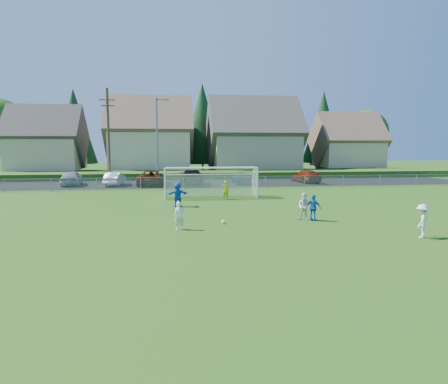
{
  "coord_description": "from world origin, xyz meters",
  "views": [
    {
      "loc": [
        -3.27,
        -15.96,
        4.34
      ],
      "look_at": [
        0.0,
        8.0,
        1.4
      ],
      "focal_mm": 32.0,
      "sensor_mm": 36.0,
      "label": 1
    }
  ],
  "objects": [
    {
      "name": "player_white_a",
      "position": [
        -2.82,
        4.04,
        0.71
      ],
      "size": [
        0.57,
        0.43,
        1.42
      ],
      "primitive_type": "imported",
      "rotation": [
        0.0,
        0.0,
        0.18
      ],
      "color": "white",
      "rests_on": "ground"
    },
    {
      "name": "soccer_goal",
      "position": [
        0.0,
        16.05,
        1.63
      ],
      "size": [
        7.42,
        1.9,
        2.5
      ],
      "color": "white",
      "rests_on": "ground"
    },
    {
      "name": "grass_embankment",
      "position": [
        0.0,
        35.0,
        0.4
      ],
      "size": [
        70.0,
        6.0,
        0.8
      ],
      "primitive_type": "cube",
      "color": "#1E420F",
      "rests_on": "ground"
    },
    {
      "name": "utility_pole",
      "position": [
        -9.5,
        27.0,
        5.15
      ],
      "size": [
        1.6,
        0.26,
        10.0
      ],
      "color": "#473321",
      "rests_on": "ground"
    },
    {
      "name": "player_white_b",
      "position": [
        4.28,
        5.59,
        0.78
      ],
      "size": [
        0.96,
        0.92,
        1.57
      ],
      "primitive_type": "imported",
      "rotation": [
        0.0,
        0.0,
        -0.6
      ],
      "color": "white",
      "rests_on": "ground"
    },
    {
      "name": "chainlink_fence",
      "position": [
        0.0,
        22.0,
        0.63
      ],
      "size": [
        52.06,
        0.06,
        1.2
      ],
      "color": "gray",
      "rests_on": "ground"
    },
    {
      "name": "player_blue_b",
      "position": [
        -2.75,
        11.56,
        0.83
      ],
      "size": [
        1.6,
        0.79,
        1.65
      ],
      "primitive_type": "imported",
      "rotation": [
        0.0,
        0.0,
        3.35
      ],
      "color": "blue",
      "rests_on": "ground"
    },
    {
      "name": "tree_row",
      "position": [
        1.04,
        48.74,
        6.91
      ],
      "size": [
        65.98,
        12.36,
        13.8
      ],
      "color": "#382616",
      "rests_on": "ground"
    },
    {
      "name": "soccer_ball",
      "position": [
        -0.42,
        5.2,
        0.11
      ],
      "size": [
        0.22,
        0.22,
        0.22
      ],
      "primitive_type": "sphere",
      "color": "white",
      "rests_on": "ground"
    },
    {
      "name": "car_c",
      "position": [
        -5.14,
        26.44,
        0.78
      ],
      "size": [
        3.01,
        5.77,
        1.55
      ],
      "primitive_type": "imported",
      "rotation": [
        0.0,
        0.0,
        3.06
      ],
      "color": "#4E1709",
      "rests_on": "ground"
    },
    {
      "name": "player_white_c",
      "position": [
        8.27,
        0.77,
        0.78
      ],
      "size": [
        1.14,
        1.12,
        1.57
      ],
      "primitive_type": "imported",
      "rotation": [
        0.0,
        0.0,
        3.9
      ],
      "color": "white",
      "rests_on": "ground"
    },
    {
      "name": "houses_row",
      "position": [
        1.97,
        42.46,
        7.33
      ],
      "size": [
        53.9,
        11.45,
        13.27
      ],
      "color": "tan",
      "rests_on": "ground"
    },
    {
      "name": "car_d",
      "position": [
        -0.92,
        26.3,
        0.81
      ],
      "size": [
        2.95,
        5.82,
        1.62
      ],
      "primitive_type": "imported",
      "rotation": [
        0.0,
        0.0,
        3.01
      ],
      "color": "black",
      "rests_on": "ground"
    },
    {
      "name": "goalkeeper",
      "position": [
        1.02,
        14.65,
        0.74
      ],
      "size": [
        0.63,
        0.51,
        1.49
      ],
      "primitive_type": "imported",
      "rotation": [
        0.0,
        0.0,
        2.82
      ],
      "color": "#B7D619",
      "rests_on": "ground"
    },
    {
      "name": "car_e",
      "position": [
        4.38,
        26.36,
        0.68
      ],
      "size": [
        1.76,
        4.05,
        1.36
      ],
      "primitive_type": "imported",
      "rotation": [
        0.0,
        0.0,
        3.18
      ],
      "color": "#161C4D",
      "rests_on": "ground"
    },
    {
      "name": "streetlight",
      "position": [
        -4.45,
        26.0,
        4.84
      ],
      "size": [
        1.38,
        0.18,
        9.0
      ],
      "color": "slate",
      "rests_on": "ground"
    },
    {
      "name": "car_a",
      "position": [
        -13.43,
        27.23,
        0.79
      ],
      "size": [
        2.28,
        4.77,
        1.57
      ],
      "primitive_type": "imported",
      "rotation": [
        0.0,
        0.0,
        3.23
      ],
      "color": "#98999F",
      "rests_on": "ground"
    },
    {
      "name": "player_blue_a",
      "position": [
        4.75,
        5.39,
        0.74
      ],
      "size": [
        0.88,
        0.85,
        1.48
      ],
      "primitive_type": "imported",
      "rotation": [
        0.0,
        0.0,
        2.4
      ],
      "color": "blue",
      "rests_on": "ground"
    },
    {
      "name": "car_b",
      "position": [
        -8.94,
        26.54,
        0.68
      ],
      "size": [
        1.88,
        4.27,
        1.36
      ],
      "primitive_type": "imported",
      "rotation": [
        0.0,
        0.0,
        3.03
      ],
      "color": "white",
      "rests_on": "ground"
    },
    {
      "name": "asphalt_lot",
      "position": [
        0.0,
        27.5,
        0.01
      ],
      "size": [
        60.0,
        60.0,
        0.0
      ],
      "primitive_type": "plane",
      "color": "black",
      "rests_on": "ground"
    },
    {
      "name": "car_g",
      "position": [
        11.88,
        27.04,
        0.69
      ],
      "size": [
        2.53,
        4.95,
        1.37
      ],
      "primitive_type": "imported",
      "rotation": [
        0.0,
        0.0,
        3.27
      ],
      "color": "#671C0B",
      "rests_on": "ground"
    },
    {
      "name": "ground",
      "position": [
        0.0,
        0.0,
        0.0
      ],
      "size": [
        160.0,
        160.0,
        0.0
      ],
      "primitive_type": "plane",
      "color": "#193D0C",
      "rests_on": "ground"
    }
  ]
}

